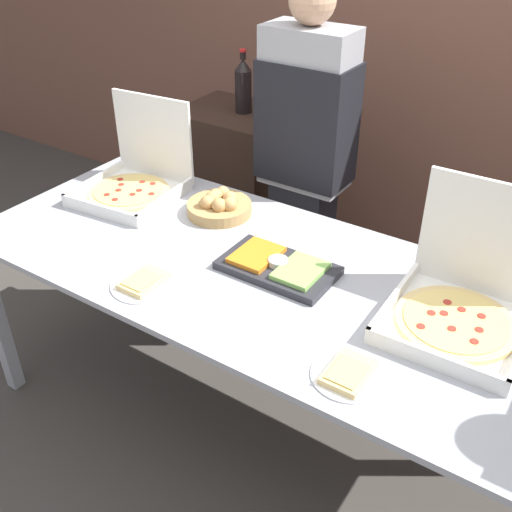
{
  "coord_description": "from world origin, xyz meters",
  "views": [
    {
      "loc": [
        1.04,
        -1.56,
        2.13
      ],
      "look_at": [
        0.0,
        0.0,
        0.91
      ],
      "focal_mm": 42.0,
      "sensor_mm": 36.0,
      "label": 1
    }
  ],
  "objects_px": {
    "person_server_vest": "(305,154)",
    "soda_bottle": "(243,86)",
    "paper_plate_front_left": "(348,373)",
    "veggie_tray": "(278,266)",
    "soda_can_colored": "(278,98)",
    "paper_plate_front_center": "(144,282)",
    "pizza_box_far_left": "(135,179)",
    "bread_basket": "(219,206)",
    "soda_can_silver": "(268,108)",
    "pizza_box_near_left": "(463,302)"
  },
  "relations": [
    {
      "from": "person_server_vest",
      "to": "soda_bottle",
      "type": "bearing_deg",
      "value": -28.27
    },
    {
      "from": "paper_plate_front_left",
      "to": "veggie_tray",
      "type": "distance_m",
      "value": 0.59
    },
    {
      "from": "veggie_tray",
      "to": "soda_bottle",
      "type": "distance_m",
      "value": 1.36
    },
    {
      "from": "paper_plate_front_left",
      "to": "soda_can_colored",
      "type": "xyz_separation_m",
      "value": [
        -1.19,
        1.52,
        0.2
      ]
    },
    {
      "from": "paper_plate_front_left",
      "to": "paper_plate_front_center",
      "type": "relative_size",
      "value": 0.92
    },
    {
      "from": "pizza_box_far_left",
      "to": "soda_can_colored",
      "type": "height_order",
      "value": "pizza_box_far_left"
    },
    {
      "from": "soda_bottle",
      "to": "soda_can_colored",
      "type": "xyz_separation_m",
      "value": [
        0.14,
        0.14,
        -0.08
      ]
    },
    {
      "from": "veggie_tray",
      "to": "person_server_vest",
      "type": "relative_size",
      "value": 0.24
    },
    {
      "from": "bread_basket",
      "to": "soda_can_silver",
      "type": "xyz_separation_m",
      "value": [
        -0.24,
        0.76,
        0.17
      ]
    },
    {
      "from": "paper_plate_front_center",
      "to": "bread_basket",
      "type": "height_order",
      "value": "bread_basket"
    },
    {
      "from": "soda_bottle",
      "to": "paper_plate_front_left",
      "type": "bearing_deg",
      "value": -46.14
    },
    {
      "from": "paper_plate_front_left",
      "to": "soda_can_colored",
      "type": "bearing_deg",
      "value": 128.05
    },
    {
      "from": "bread_basket",
      "to": "person_server_vest",
      "type": "xyz_separation_m",
      "value": [
        0.15,
        0.48,
        0.1
      ]
    },
    {
      "from": "pizza_box_far_left",
      "to": "pizza_box_near_left",
      "type": "bearing_deg",
      "value": -9.0
    },
    {
      "from": "pizza_box_near_left",
      "to": "soda_bottle",
      "type": "distance_m",
      "value": 1.79
    },
    {
      "from": "pizza_box_far_left",
      "to": "soda_can_silver",
      "type": "relative_size",
      "value": 3.8
    },
    {
      "from": "pizza_box_far_left",
      "to": "soda_can_silver",
      "type": "distance_m",
      "value": 0.85
    },
    {
      "from": "pizza_box_far_left",
      "to": "soda_bottle",
      "type": "xyz_separation_m",
      "value": [
        0.03,
        0.84,
        0.22
      ]
    },
    {
      "from": "pizza_box_far_left",
      "to": "bread_basket",
      "type": "distance_m",
      "value": 0.44
    },
    {
      "from": "pizza_box_near_left",
      "to": "soda_can_colored",
      "type": "distance_m",
      "value": 1.75
    },
    {
      "from": "pizza_box_far_left",
      "to": "paper_plate_front_left",
      "type": "xyz_separation_m",
      "value": [
        1.35,
        -0.54,
        -0.06
      ]
    },
    {
      "from": "pizza_box_far_left",
      "to": "veggie_tray",
      "type": "relative_size",
      "value": 1.1
    },
    {
      "from": "pizza_box_near_left",
      "to": "soda_can_silver",
      "type": "height_order",
      "value": "pizza_box_near_left"
    },
    {
      "from": "paper_plate_front_left",
      "to": "veggie_tray",
      "type": "bearing_deg",
      "value": 142.67
    },
    {
      "from": "paper_plate_front_left",
      "to": "soda_bottle",
      "type": "height_order",
      "value": "soda_bottle"
    },
    {
      "from": "paper_plate_front_center",
      "to": "bread_basket",
      "type": "xyz_separation_m",
      "value": [
        -0.09,
        0.58,
        0.03
      ]
    },
    {
      "from": "pizza_box_near_left",
      "to": "paper_plate_front_left",
      "type": "xyz_separation_m",
      "value": [
        -0.19,
        -0.44,
        -0.07
      ]
    },
    {
      "from": "veggie_tray",
      "to": "soda_can_silver",
      "type": "xyz_separation_m",
      "value": [
        -0.69,
        1.0,
        0.19
      ]
    },
    {
      "from": "pizza_box_far_left",
      "to": "paper_plate_front_left",
      "type": "bearing_deg",
      "value": -27.2
    },
    {
      "from": "soda_can_colored",
      "to": "person_server_vest",
      "type": "bearing_deg",
      "value": -46.23
    },
    {
      "from": "paper_plate_front_center",
      "to": "person_server_vest",
      "type": "bearing_deg",
      "value": 86.97
    },
    {
      "from": "paper_plate_front_center",
      "to": "veggie_tray",
      "type": "bearing_deg",
      "value": 43.72
    },
    {
      "from": "pizza_box_near_left",
      "to": "paper_plate_front_left",
      "type": "relative_size",
      "value": 2.06
    },
    {
      "from": "paper_plate_front_left",
      "to": "soda_can_silver",
      "type": "height_order",
      "value": "soda_can_silver"
    },
    {
      "from": "paper_plate_front_left",
      "to": "bread_basket",
      "type": "relative_size",
      "value": 0.8
    },
    {
      "from": "soda_bottle",
      "to": "soda_can_colored",
      "type": "height_order",
      "value": "soda_bottle"
    },
    {
      "from": "paper_plate_front_center",
      "to": "soda_bottle",
      "type": "relative_size",
      "value": 0.74
    },
    {
      "from": "pizza_box_far_left",
      "to": "soda_can_silver",
      "type": "xyz_separation_m",
      "value": [
        0.2,
        0.82,
        0.13
      ]
    },
    {
      "from": "veggie_tray",
      "to": "soda_bottle",
      "type": "height_order",
      "value": "soda_bottle"
    },
    {
      "from": "pizza_box_far_left",
      "to": "person_server_vest",
      "type": "bearing_deg",
      "value": 37.33
    },
    {
      "from": "soda_can_silver",
      "to": "paper_plate_front_left",
      "type": "bearing_deg",
      "value": -49.66
    },
    {
      "from": "pizza_box_near_left",
      "to": "paper_plate_front_center",
      "type": "xyz_separation_m",
      "value": [
        -1.01,
        -0.43,
        -0.07
      ]
    },
    {
      "from": "pizza_box_far_left",
      "to": "person_server_vest",
      "type": "distance_m",
      "value": 0.8
    },
    {
      "from": "soda_can_colored",
      "to": "bread_basket",
      "type": "bearing_deg",
      "value": -73.45
    },
    {
      "from": "pizza_box_far_left",
      "to": "veggie_tray",
      "type": "xyz_separation_m",
      "value": [
        0.88,
        -0.18,
        -0.05
      ]
    },
    {
      "from": "paper_plate_front_left",
      "to": "soda_bottle",
      "type": "distance_m",
      "value": 1.93
    },
    {
      "from": "bread_basket",
      "to": "person_server_vest",
      "type": "relative_size",
      "value": 0.16
    },
    {
      "from": "pizza_box_near_left",
      "to": "paper_plate_front_center",
      "type": "distance_m",
      "value": 1.1
    },
    {
      "from": "soda_bottle",
      "to": "soda_can_silver",
      "type": "height_order",
      "value": "soda_bottle"
    },
    {
      "from": "pizza_box_near_left",
      "to": "person_server_vest",
      "type": "bearing_deg",
      "value": 145.5
    }
  ]
}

